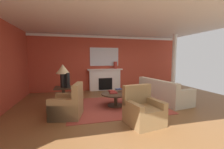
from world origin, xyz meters
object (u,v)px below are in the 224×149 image
armchair_near_window (68,106)px  vase_mantel_right (115,65)px  sofa (163,93)px  table_lamp (63,71)px  fireplace (105,80)px  side_table (64,96)px  vase_on_side_table (68,80)px  mantel_mirror (104,57)px  armchair_facing_fireplace (143,112)px  coffee_table (116,96)px

armchair_near_window → vase_mantel_right: 4.08m
sofa → table_lamp: size_ratio=2.94×
fireplace → sofa: bearing=-55.3°
fireplace → side_table: fireplace is taller
sofa → armchair_near_window: (-3.49, -0.75, 0.01)m
armchair_near_window → vase_mantel_right: bearing=54.7°
table_lamp → vase_on_side_table: 0.34m
mantel_mirror → vase_on_side_table: (-1.75, -2.67, -0.79)m
fireplace → armchair_near_window: fireplace is taller
armchair_facing_fireplace → vase_on_side_table: bearing=138.2°
armchair_near_window → vase_on_side_table: size_ratio=2.01×
vase_on_side_table → mantel_mirror: bearing=56.7°
coffee_table → side_table: 1.74m
sofa → armchair_facing_fireplace: armchair_facing_fireplace is taller
armchair_facing_fireplace → mantel_mirror: bearing=91.3°
fireplace → vase_on_side_table: size_ratio=3.77×
vase_mantel_right → fireplace: bearing=174.9°
armchair_near_window → vase_mantel_right: (2.29, 3.23, 0.99)m
fireplace → mantel_mirror: size_ratio=1.21×
fireplace → sofa: 3.08m
sofa → vase_mantel_right: bearing=115.9°
sofa → armchair_facing_fireplace: (-1.65, -1.68, 0.01)m
fireplace → coffee_table: size_ratio=1.80×
armchair_near_window → coffee_table: bearing=21.2°
table_lamp → sofa: bearing=-1.6°
mantel_mirror → side_table: mantel_mirror is taller
table_lamp → coffee_table: bearing=-8.2°
mantel_mirror → armchair_near_window: size_ratio=1.55×
sofa → side_table: sofa is taller
armchair_near_window → side_table: (-0.17, 0.85, 0.09)m
vase_mantel_right → vase_on_side_table: bearing=-132.7°
armchair_near_window → armchair_facing_fireplace: (1.84, -0.92, 0.00)m
fireplace → sofa: size_ratio=0.82×
fireplace → side_table: 3.09m
mantel_mirror → vase_on_side_table: bearing=-123.3°
armchair_near_window → sofa: bearing=12.2°
sofa → armchair_facing_fireplace: size_ratio=2.32×
coffee_table → table_lamp: table_lamp is taller
vase_on_side_table → vase_mantel_right: bearing=47.3°
armchair_near_window → mantel_mirror: bearing=63.0°
armchair_near_window → table_lamp: bearing=101.2°
coffee_table → side_table: (-1.73, 0.25, 0.06)m
table_lamp → mantel_mirror: bearing=53.3°
vase_on_side_table → side_table: bearing=141.3°
sofa → armchair_near_window: bearing=-167.8°
armchair_near_window → fireplace: bearing=62.1°
mantel_mirror → armchair_facing_fireplace: bearing=-88.7°
armchair_facing_fireplace → table_lamp: size_ratio=1.27×
vase_on_side_table → fireplace: bearing=55.5°
sofa → coffee_table: size_ratio=2.21×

